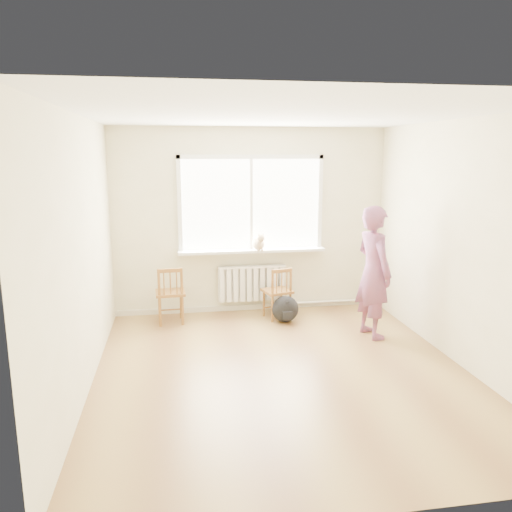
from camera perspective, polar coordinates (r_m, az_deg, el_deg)
name	(u,v)px	position (r m, az deg, el deg)	size (l,w,h in m)	color
floor	(282,372)	(5.57, 3.02, -13.06)	(4.50, 4.50, 0.00)	olive
ceiling	(285,114)	(5.07, 3.35, 15.85)	(4.50, 4.50, 0.00)	white
back_wall	(251,221)	(7.34, -0.59, 4.00)	(4.00, 0.01, 2.70)	beige
window	(251,200)	(7.28, -0.57, 6.41)	(2.12, 0.05, 1.42)	white
windowsill	(252,251)	(7.30, -0.46, 0.62)	(2.15, 0.22, 0.04)	white
radiator	(252,283)	(7.43, -0.47, -3.08)	(1.00, 0.12, 0.55)	white
heating_pipe	(331,301)	(7.83, 8.61, -5.15)	(0.04, 0.04, 1.40)	silver
baseboard	(251,307)	(7.61, -0.56, -5.84)	(4.00, 0.03, 0.08)	beige
chair_left	(170,295)	(7.01, -9.75, -4.41)	(0.42, 0.40, 0.81)	brown
chair_right	(278,293)	(7.11, 2.58, -4.25)	(0.45, 0.44, 0.75)	brown
person	(374,272)	(6.51, 13.29, -1.80)	(0.62, 0.41, 1.69)	#B13B4F
cat	(259,243)	(7.20, 0.30, 1.53)	(0.21, 0.41, 0.27)	beige
backpack	(285,309)	(7.03, 3.36, -6.07)	(0.38, 0.28, 0.38)	black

